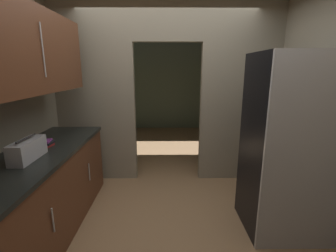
% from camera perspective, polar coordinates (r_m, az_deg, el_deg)
% --- Properties ---
extents(ground, '(20.00, 20.00, 0.00)m').
position_cam_1_polar(ground, '(2.85, -0.04, -22.86)').
color(ground, '#93704C').
extents(kitchen_partition, '(3.28, 0.12, 2.64)m').
position_cam_1_polar(kitchen_partition, '(3.54, -0.23, 9.01)').
color(kitchen_partition, gray).
rests_on(kitchen_partition, ground).
extents(adjoining_room_shell, '(3.28, 3.41, 2.64)m').
position_cam_1_polar(adjoining_room_shell, '(5.77, -0.29, 9.84)').
color(adjoining_room_shell, slate).
rests_on(adjoining_room_shell, ground).
extents(refrigerator, '(0.80, 0.73, 1.85)m').
position_cam_1_polar(refrigerator, '(2.71, 27.19, -4.37)').
color(refrigerator, black).
rests_on(refrigerator, ground).
extents(lower_cabinet_run, '(0.69, 2.16, 0.89)m').
position_cam_1_polar(lower_cabinet_run, '(2.83, -28.12, -14.17)').
color(lower_cabinet_run, brown).
rests_on(lower_cabinet_run, ground).
extents(upper_cabinet_counterside, '(0.36, 1.95, 0.78)m').
position_cam_1_polar(upper_cabinet_counterside, '(2.56, -31.70, 15.31)').
color(upper_cabinet_counterside, brown).
extents(boombox, '(0.15, 0.41, 0.21)m').
position_cam_1_polar(boombox, '(2.48, -30.81, -4.98)').
color(boombox, '#B2B2B7').
rests_on(boombox, lower_cabinet_run).
extents(book_stack, '(0.14, 0.17, 0.07)m').
position_cam_1_polar(book_stack, '(2.82, -27.28, -3.78)').
color(book_stack, red).
rests_on(book_stack, lower_cabinet_run).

